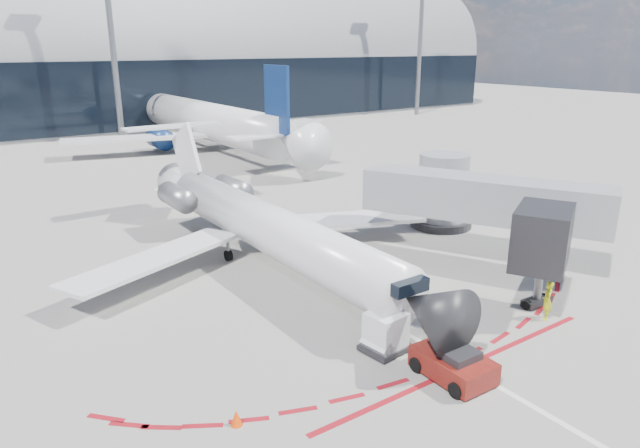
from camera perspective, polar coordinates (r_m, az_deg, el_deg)
ground at (r=30.39m, az=-2.27°, el=-4.70°), size 260.00×260.00×0.00m
apron_centerline at (r=31.98m, az=-4.21°, el=-3.56°), size 0.25×40.00×0.01m
apron_stop_bar at (r=22.56m, az=14.15°, el=-13.65°), size 14.00×0.25×0.01m
terminal_building at (r=90.07m, az=-25.97°, el=13.94°), size 150.00×24.15×24.00m
jet_bridge at (r=33.47m, az=14.83°, el=2.26°), size 10.03×15.20×4.90m
light_mast_centre at (r=74.53m, az=-20.12°, el=17.29°), size 0.70×0.70×25.00m
light_mast_east at (r=100.30m, az=10.00°, el=17.85°), size 0.70×0.70×25.00m
regional_jet at (r=31.00m, az=-5.97°, el=0.06°), size 21.67×26.72×6.69m
pushback_tug at (r=21.61m, az=13.20°, el=-13.48°), size 1.98×4.53×1.17m
ramp_worker at (r=26.82m, az=21.78°, el=-7.11°), size 0.76×0.73×1.76m
uld_container at (r=22.68m, az=6.58°, el=-10.71°), size 1.87×1.64×1.61m
safety_cone_left at (r=19.12m, az=-8.35°, el=-18.63°), size 0.38×0.38×0.53m
safety_cone_right at (r=24.23m, az=12.74°, el=-10.63°), size 0.33×0.33×0.46m
bg_airliner_2 at (r=67.82m, az=-11.42°, el=12.61°), size 37.58×39.79×12.16m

